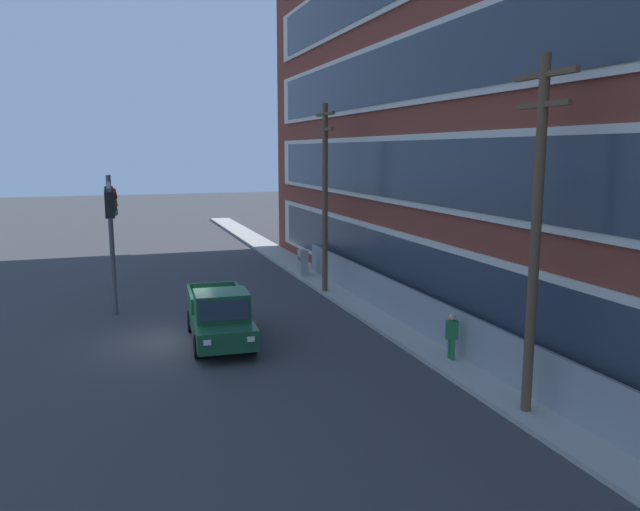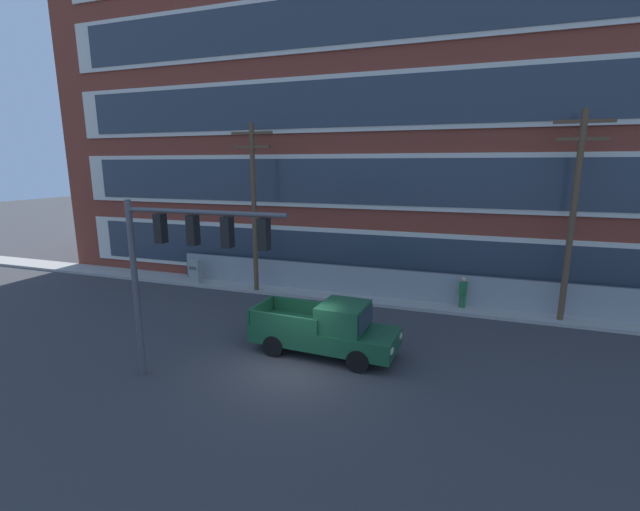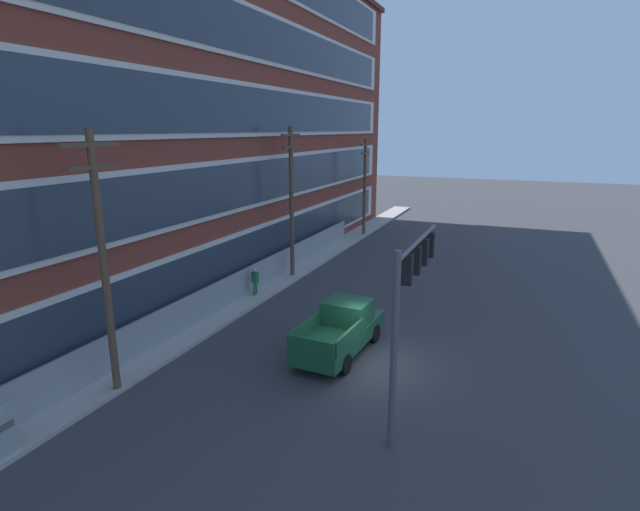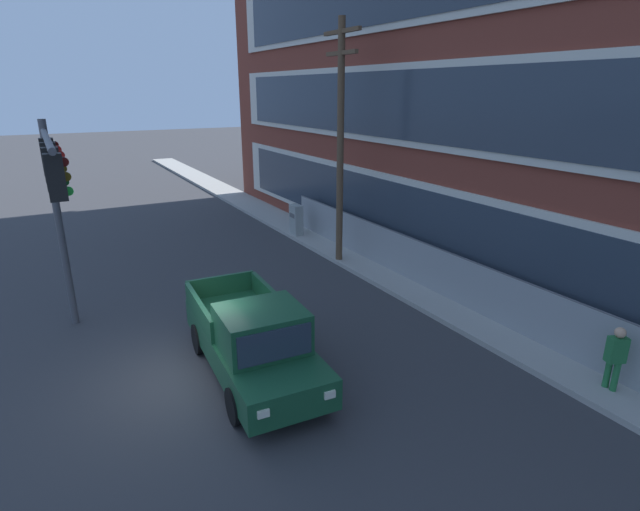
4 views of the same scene
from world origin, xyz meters
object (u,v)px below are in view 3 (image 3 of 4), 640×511
at_px(utility_pole_midblock, 291,197).
at_px(pickup_truck_dark_green, 341,330).
at_px(traffic_signal_mast, 411,284).
at_px(utility_pole_far_east, 365,183).
at_px(utility_pole_near_corner, 103,256).
at_px(electrical_cabinet, 2,435).
at_px(pedestrian_near_cabinet, 255,280).

bearing_deg(utility_pole_midblock, pickup_truck_dark_green, -143.63).
relative_size(traffic_signal_mast, utility_pole_far_east, 0.71).
xyz_separation_m(utility_pole_near_corner, electrical_cabinet, (-4.06, 0.13, -4.19)).
height_order(traffic_signal_mast, utility_pole_far_east, utility_pole_far_east).
xyz_separation_m(pickup_truck_dark_green, utility_pole_far_east, (22.59, 6.28, 3.61)).
bearing_deg(utility_pole_far_east, utility_pole_near_corner, -179.72).
height_order(traffic_signal_mast, electrical_cabinet, traffic_signal_mast).
height_order(electrical_cabinet, pedestrian_near_cabinet, pedestrian_near_cabinet).
xyz_separation_m(pickup_truck_dark_green, utility_pole_midblock, (8.85, 6.51, 4.07)).
bearing_deg(utility_pole_near_corner, pickup_truck_dark_green, -44.86).
xyz_separation_m(electrical_cabinet, pedestrian_near_cabinet, (14.88, 0.48, 0.20)).
distance_m(utility_pole_near_corner, utility_pole_midblock, 15.02).
height_order(utility_pole_far_east, electrical_cabinet, utility_pole_far_east).
bearing_deg(pickup_truck_dark_green, utility_pole_midblock, 36.37).
bearing_deg(pedestrian_near_cabinet, utility_pole_far_east, -1.51).
bearing_deg(utility_pole_midblock, utility_pole_near_corner, -178.56).
distance_m(utility_pole_midblock, utility_pole_far_east, 13.76).
distance_m(utility_pole_near_corner, utility_pole_far_east, 28.76).
height_order(pickup_truck_dark_green, utility_pole_midblock, utility_pole_midblock).
bearing_deg(pedestrian_near_cabinet, traffic_signal_mast, -128.39).
distance_m(pickup_truck_dark_green, electrical_cabinet, 12.00).
height_order(traffic_signal_mast, utility_pole_near_corner, utility_pole_near_corner).
bearing_deg(utility_pole_far_east, electrical_cabinet, -179.98).
xyz_separation_m(pickup_truck_dark_green, electrical_cabinet, (-10.23, 6.27, -0.18)).
bearing_deg(pedestrian_near_cabinet, utility_pole_near_corner, -176.75).
height_order(utility_pole_near_corner, utility_pole_far_east, utility_pole_near_corner).
xyz_separation_m(utility_pole_near_corner, utility_pole_far_east, (28.76, 0.14, -0.40)).
bearing_deg(electrical_cabinet, utility_pole_midblock, 0.73).
distance_m(traffic_signal_mast, pickup_truck_dark_green, 6.07).
relative_size(utility_pole_near_corner, utility_pole_far_east, 1.10).
bearing_deg(utility_pole_far_east, traffic_signal_mast, -159.37).
xyz_separation_m(traffic_signal_mast, utility_pole_near_corner, (-2.65, 9.69, 0.57)).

